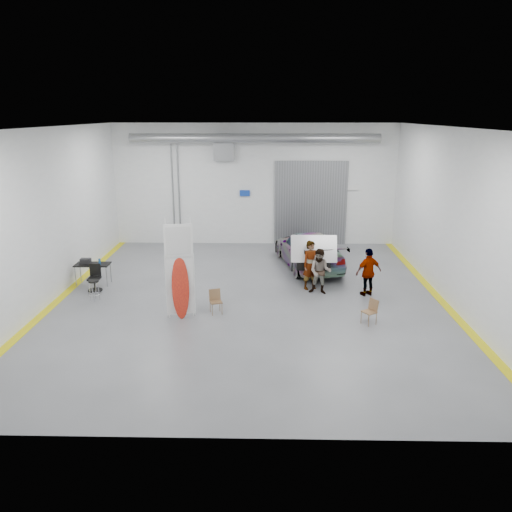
{
  "coord_description": "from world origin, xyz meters",
  "views": [
    {
      "loc": [
        0.59,
        -16.82,
        6.46
      ],
      "look_at": [
        0.22,
        0.41,
        1.5
      ],
      "focal_mm": 35.0,
      "sensor_mm": 36.0,
      "label": 1
    }
  ],
  "objects_px": {
    "person_a": "(311,265)",
    "person_b": "(320,272)",
    "surfboard_display": "(178,279)",
    "shop_stool": "(94,291)",
    "work_table": "(91,264)",
    "person_c": "(369,272)",
    "office_chair": "(95,279)",
    "sedan_car": "(309,250)",
    "folding_chair_near": "(216,306)",
    "folding_chair_far": "(369,317)"
  },
  "relations": [
    {
      "from": "person_c",
      "to": "office_chair",
      "type": "relative_size",
      "value": 1.79
    },
    {
      "from": "work_table",
      "to": "office_chair",
      "type": "distance_m",
      "value": 0.91
    },
    {
      "from": "person_a",
      "to": "person_c",
      "type": "height_order",
      "value": "person_a"
    },
    {
      "from": "sedan_car",
      "to": "shop_stool",
      "type": "relative_size",
      "value": 6.9
    },
    {
      "from": "surfboard_display",
      "to": "shop_stool",
      "type": "relative_size",
      "value": 4.4
    },
    {
      "from": "person_a",
      "to": "person_b",
      "type": "height_order",
      "value": "person_a"
    },
    {
      "from": "folding_chair_near",
      "to": "surfboard_display",
      "type": "bearing_deg",
      "value": -179.57
    },
    {
      "from": "surfboard_display",
      "to": "office_chair",
      "type": "distance_m",
      "value": 4.49
    },
    {
      "from": "person_a",
      "to": "shop_stool",
      "type": "xyz_separation_m",
      "value": [
        -7.8,
        -1.41,
        -0.57
      ]
    },
    {
      "from": "person_b",
      "to": "person_c",
      "type": "distance_m",
      "value": 1.74
    },
    {
      "from": "folding_chair_near",
      "to": "shop_stool",
      "type": "distance_m",
      "value": 4.58
    },
    {
      "from": "folding_chair_near",
      "to": "sedan_car",
      "type": "bearing_deg",
      "value": 39.05
    },
    {
      "from": "person_a",
      "to": "sedan_car",
      "type": "bearing_deg",
      "value": 60.76
    },
    {
      "from": "folding_chair_far",
      "to": "person_b",
      "type": "bearing_deg",
      "value": 171.12
    },
    {
      "from": "sedan_car",
      "to": "folding_chair_far",
      "type": "xyz_separation_m",
      "value": [
        1.42,
        -6.17,
        -0.5
      ]
    },
    {
      "from": "shop_stool",
      "to": "work_table",
      "type": "xyz_separation_m",
      "value": [
        -0.69,
        1.76,
        0.45
      ]
    },
    {
      "from": "folding_chair_near",
      "to": "office_chair",
      "type": "relative_size",
      "value": 0.81
    },
    {
      "from": "work_table",
      "to": "folding_chair_near",
      "type": "bearing_deg",
      "value": -29.03
    },
    {
      "from": "sedan_car",
      "to": "office_chair",
      "type": "bearing_deg",
      "value": 10.16
    },
    {
      "from": "sedan_car",
      "to": "folding_chair_far",
      "type": "relative_size",
      "value": 6.43
    },
    {
      "from": "sedan_car",
      "to": "person_c",
      "type": "xyz_separation_m",
      "value": [
        1.88,
        -3.56,
        0.14
      ]
    },
    {
      "from": "sedan_car",
      "to": "folding_chair_far",
      "type": "bearing_deg",
      "value": 91.49
    },
    {
      "from": "folding_chair_far",
      "to": "shop_stool",
      "type": "relative_size",
      "value": 1.07
    },
    {
      "from": "surfboard_display",
      "to": "folding_chair_near",
      "type": "height_order",
      "value": "surfboard_display"
    },
    {
      "from": "sedan_car",
      "to": "surfboard_display",
      "type": "distance_m",
      "value": 7.45
    },
    {
      "from": "sedan_car",
      "to": "person_b",
      "type": "height_order",
      "value": "person_b"
    },
    {
      "from": "person_a",
      "to": "work_table",
      "type": "xyz_separation_m",
      "value": [
        -8.49,
        0.35,
        -0.11
      ]
    },
    {
      "from": "shop_stool",
      "to": "folding_chair_far",
      "type": "bearing_deg",
      "value": -11.24
    },
    {
      "from": "person_b",
      "to": "folding_chair_near",
      "type": "distance_m",
      "value": 4.2
    },
    {
      "from": "person_c",
      "to": "work_table",
      "type": "xyz_separation_m",
      "value": [
        -10.53,
        1.01,
        -0.06
      ]
    },
    {
      "from": "folding_chair_near",
      "to": "person_b",
      "type": "bearing_deg",
      "value": 10.52
    },
    {
      "from": "folding_chair_near",
      "to": "office_chair",
      "type": "height_order",
      "value": "office_chair"
    },
    {
      "from": "person_a",
      "to": "folding_chair_far",
      "type": "bearing_deg",
      "value": -90.55
    },
    {
      "from": "surfboard_display",
      "to": "shop_stool",
      "type": "xyz_separation_m",
      "value": [
        -3.3,
        1.47,
        -0.97
      ]
    },
    {
      "from": "surfboard_display",
      "to": "office_chair",
      "type": "relative_size",
      "value": 3.33
    },
    {
      "from": "sedan_car",
      "to": "person_c",
      "type": "bearing_deg",
      "value": 106.42
    },
    {
      "from": "person_a",
      "to": "office_chair",
      "type": "xyz_separation_m",
      "value": [
        -8.12,
        -0.38,
        -0.5
      ]
    },
    {
      "from": "sedan_car",
      "to": "surfboard_display",
      "type": "relative_size",
      "value": 1.57
    },
    {
      "from": "sedan_car",
      "to": "office_chair",
      "type": "distance_m",
      "value": 8.9
    },
    {
      "from": "person_a",
      "to": "office_chair",
      "type": "distance_m",
      "value": 8.14
    },
    {
      "from": "surfboard_display",
      "to": "shop_stool",
      "type": "height_order",
      "value": "surfboard_display"
    },
    {
      "from": "person_a",
      "to": "office_chair",
      "type": "relative_size",
      "value": 1.89
    },
    {
      "from": "person_b",
      "to": "folding_chair_near",
      "type": "bearing_deg",
      "value": -137.66
    },
    {
      "from": "folding_chair_near",
      "to": "person_a",
      "type": "bearing_deg",
      "value": 18.79
    },
    {
      "from": "work_table",
      "to": "person_a",
      "type": "bearing_deg",
      "value": -2.34
    },
    {
      "from": "surfboard_display",
      "to": "office_chair",
      "type": "bearing_deg",
      "value": 134.03
    },
    {
      "from": "surfboard_display",
      "to": "work_table",
      "type": "xyz_separation_m",
      "value": [
        -3.99,
        3.24,
        -0.52
      ]
    },
    {
      "from": "person_b",
      "to": "surfboard_display",
      "type": "height_order",
      "value": "surfboard_display"
    },
    {
      "from": "work_table",
      "to": "surfboard_display",
      "type": "bearing_deg",
      "value": -39.03
    },
    {
      "from": "person_c",
      "to": "surfboard_display",
      "type": "distance_m",
      "value": 6.92
    }
  ]
}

